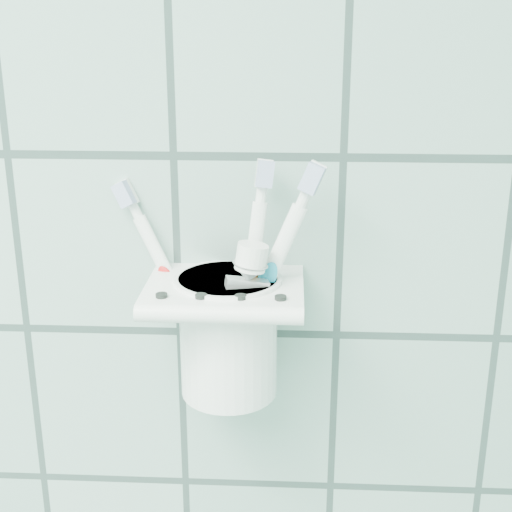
{
  "coord_description": "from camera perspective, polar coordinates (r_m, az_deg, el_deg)",
  "views": [
    {
      "loc": [
        0.72,
        0.57,
        1.54
      ],
      "look_at": [
        0.69,
        1.1,
        1.36
      ],
      "focal_mm": 50.0,
      "sensor_mm": 36.0,
      "label": 1
    }
  ],
  "objects": [
    {
      "name": "holder_bracket",
      "position": [
        0.63,
        -2.48,
        -2.91
      ],
      "size": [
        0.14,
        0.11,
        0.04
      ],
      "color": "white",
      "rests_on": "wall_back"
    },
    {
      "name": "cup",
      "position": [
        0.65,
        -2.21,
        -6.06
      ],
      "size": [
        0.1,
        0.1,
        0.11
      ],
      "color": "white",
      "rests_on": "holder_bracket"
    },
    {
      "name": "toothbrush_pink",
      "position": [
        0.64,
        -3.14,
        -1.57
      ],
      "size": [
        0.09,
        0.04,
        0.2
      ],
      "rotation": [
        -0.07,
        -0.49,
        -0.19
      ],
      "color": "white",
      "rests_on": "cup"
    },
    {
      "name": "toothbrush_blue",
      "position": [
        0.62,
        -1.58,
        -2.0
      ],
      "size": [
        0.04,
        0.04,
        0.21
      ],
      "rotation": [
        -0.13,
        0.14,
        0.18
      ],
      "color": "white",
      "rests_on": "cup"
    },
    {
      "name": "toothbrush_orange",
      "position": [
        0.62,
        -3.05,
        -1.15
      ],
      "size": [
        0.09,
        0.02,
        0.22
      ],
      "rotation": [
        -0.12,
        0.38,
        -0.25
      ],
      "color": "white",
      "rests_on": "cup"
    },
    {
      "name": "toothpaste_tube",
      "position": [
        0.62,
        -2.23,
        -4.41
      ],
      "size": [
        0.05,
        0.04,
        0.15
      ],
      "rotation": [
        -0.0,
        0.16,
        0.23
      ],
      "color": "silver",
      "rests_on": "cup"
    }
  ]
}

